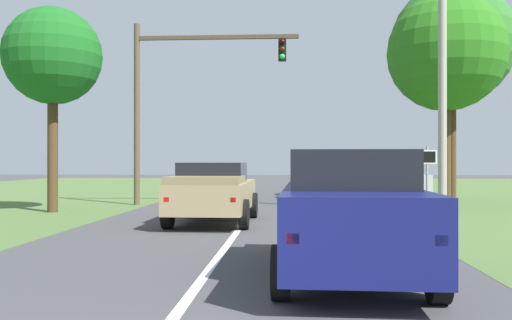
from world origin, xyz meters
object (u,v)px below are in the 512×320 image
object	(u,v)px
crossing_suv_far	(380,180)
utility_pole_right	(442,74)
oak_tree_right	(446,53)
pickup_truck_lead	(213,191)
extra_tree_1	(53,57)
keep_moving_sign	(427,171)
extra_tree_2	(452,45)
traffic_light	(179,86)
red_suv_near	(349,210)

from	to	relation	value
crossing_suv_far	utility_pole_right	xyz separation A→B (m)	(0.83, -7.55, 3.80)
oak_tree_right	crossing_suv_far	xyz separation A→B (m)	(-2.33, 2.63, -5.44)
pickup_truck_lead	crossing_suv_far	bearing A→B (deg)	57.92
extra_tree_1	utility_pole_right	bearing A→B (deg)	-1.71
pickup_truck_lead	keep_moving_sign	xyz separation A→B (m)	(6.67, 2.27, 0.55)
keep_moving_sign	crossing_suv_far	distance (m)	8.05
extra_tree_1	extra_tree_2	distance (m)	16.98
pickup_truck_lead	traffic_light	size ratio (longest dim) A/B	0.66
red_suv_near	crossing_suv_far	world-z (taller)	red_suv_near
extra_tree_1	extra_tree_2	bearing A→B (deg)	21.85
traffic_light	extra_tree_1	bearing A→B (deg)	-137.55
crossing_suv_far	extra_tree_2	bearing A→B (deg)	-15.52
keep_moving_sign	utility_pole_right	world-z (taller)	utility_pole_right
keep_moving_sign	oak_tree_right	size ratio (longest dim) A/B	0.26
red_suv_near	traffic_light	world-z (taller)	traffic_light
traffic_light	utility_pole_right	size ratio (longest dim) A/B	0.79
traffic_light	extra_tree_1	size ratio (longest dim) A/B	1.03
crossing_suv_far	extra_tree_1	world-z (taller)	extra_tree_1
pickup_truck_lead	utility_pole_right	size ratio (longest dim) A/B	0.53
traffic_light	extra_tree_2	xyz separation A→B (m)	(11.89, 2.81, 2.15)
red_suv_near	oak_tree_right	bearing A→B (deg)	69.24
crossing_suv_far	pickup_truck_lead	bearing A→B (deg)	-122.08
traffic_light	extra_tree_2	world-z (taller)	extra_tree_2
extra_tree_1	traffic_light	bearing A→B (deg)	42.45
keep_moving_sign	oak_tree_right	distance (m)	7.58
utility_pole_right	keep_moving_sign	bearing A→B (deg)	-142.03
red_suv_near	utility_pole_right	size ratio (longest dim) A/B	0.54
traffic_light	oak_tree_right	xyz separation A→B (m)	(11.15, 1.03, 1.44)
extra_tree_1	keep_moving_sign	bearing A→B (deg)	-3.95
pickup_truck_lead	utility_pole_right	xyz separation A→B (m)	(7.29, 2.76, 3.80)
traffic_light	utility_pole_right	bearing A→B (deg)	-21.92
utility_pole_right	extra_tree_2	distance (m)	7.44
crossing_suv_far	extra_tree_2	xyz separation A→B (m)	(3.07, -0.85, 6.15)
traffic_light	utility_pole_right	world-z (taller)	utility_pole_right
traffic_light	crossing_suv_far	world-z (taller)	traffic_light
pickup_truck_lead	keep_moving_sign	distance (m)	7.07
extra_tree_2	utility_pole_right	bearing A→B (deg)	-108.53
traffic_light	oak_tree_right	world-z (taller)	oak_tree_right
pickup_truck_lead	extra_tree_1	xyz separation A→B (m)	(-6.16, 3.16, 4.57)
oak_tree_right	extra_tree_2	xyz separation A→B (m)	(0.75, 1.78, 0.71)
utility_pole_right	extra_tree_1	world-z (taller)	utility_pole_right
utility_pole_right	extra_tree_1	distance (m)	13.48
red_suv_near	traffic_light	bearing A→B (deg)	111.52
crossing_suv_far	red_suv_near	bearing A→B (deg)	-100.75
pickup_truck_lead	oak_tree_right	distance (m)	12.87
utility_pole_right	crossing_suv_far	bearing A→B (deg)	96.26
pickup_truck_lead	extra_tree_2	bearing A→B (deg)	44.75
oak_tree_right	pickup_truck_lead	bearing A→B (deg)	-138.88
red_suv_near	traffic_light	xyz separation A→B (m)	(-5.48, 13.90, 3.88)
pickup_truck_lead	traffic_light	xyz separation A→B (m)	(-2.36, 6.64, 3.99)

